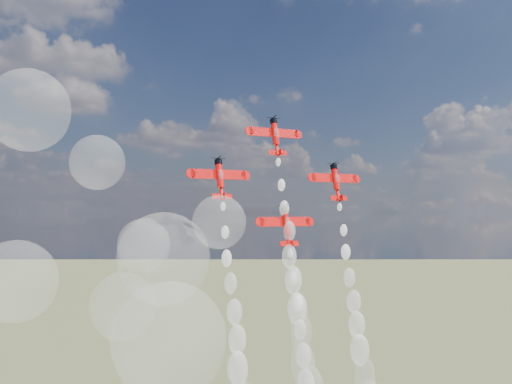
{
  "coord_description": "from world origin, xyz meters",
  "views": [
    {
      "loc": [
        -65.33,
        -90.63,
        77.91
      ],
      "look_at": [
        -7.33,
        20.89,
        82.3
      ],
      "focal_mm": 42.0,
      "sensor_mm": 36.0,
      "label": 1
    }
  ],
  "objects_px": {
    "plane_right": "(336,181)",
    "plane_slot": "(287,225)",
    "plane_left": "(220,178)",
    "plane_lead": "(275,136)"
  },
  "relations": [
    {
      "from": "plane_left",
      "to": "plane_right",
      "type": "height_order",
      "value": "same"
    },
    {
      "from": "plane_left",
      "to": "plane_slot",
      "type": "distance_m",
      "value": 17.51
    },
    {
      "from": "plane_lead",
      "to": "plane_slot",
      "type": "xyz_separation_m",
      "value": [
        0.0,
        -4.83,
        -19.5
      ]
    },
    {
      "from": "plane_right",
      "to": "plane_slot",
      "type": "relative_size",
      "value": 1.0
    },
    {
      "from": "plane_lead",
      "to": "plane_left",
      "type": "relative_size",
      "value": 1.0
    },
    {
      "from": "plane_lead",
      "to": "plane_left",
      "type": "bearing_deg",
      "value": -170.45
    },
    {
      "from": "plane_left",
      "to": "plane_right",
      "type": "bearing_deg",
      "value": 0.0
    },
    {
      "from": "plane_right",
      "to": "plane_slot",
      "type": "distance_m",
      "value": 17.51
    },
    {
      "from": "plane_left",
      "to": "plane_right",
      "type": "xyz_separation_m",
      "value": [
        28.7,
        0.0,
        0.0
      ]
    },
    {
      "from": "plane_lead",
      "to": "plane_right",
      "type": "relative_size",
      "value": 1.0
    }
  ]
}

